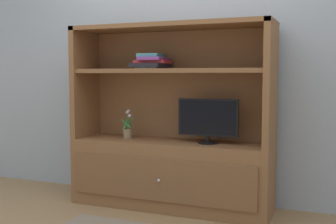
{
  "coord_description": "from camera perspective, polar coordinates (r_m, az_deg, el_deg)",
  "views": [
    {
      "loc": [
        1.33,
        -2.93,
        1.12
      ],
      "look_at": [
        0.0,
        0.35,
        0.82
      ],
      "focal_mm": 45.7,
      "sensor_mm": 36.0,
      "label": 1
    }
  ],
  "objects": [
    {
      "name": "painted_rear_wall",
      "position": [
        3.92,
        2.23,
        8.96
      ],
      "size": [
        6.0,
        0.1,
        2.8
      ],
      "primitive_type": "cube",
      "color": "#9EA8B2",
      "rests_on": "ground_plane"
    },
    {
      "name": "magazine_stack",
      "position": [
        3.65,
        -2.15,
        6.7
      ],
      "size": [
        0.29,
        0.35,
        0.13
      ],
      "color": "silver",
      "rests_on": "media_console"
    },
    {
      "name": "tv_monitor",
      "position": [
        3.48,
        5.33,
        -0.99
      ],
      "size": [
        0.5,
        0.16,
        0.37
      ],
      "color": "black",
      "rests_on": "media_console"
    },
    {
      "name": "ground_plane",
      "position": [
        3.4,
        -2.29,
        -14.36
      ],
      "size": [
        8.0,
        8.0,
        0.0
      ],
      "primitive_type": "plane",
      "color": "#99754C"
    },
    {
      "name": "media_console",
      "position": [
        3.64,
        0.34,
        -5.2
      ],
      "size": [
        1.71,
        0.48,
        1.54
      ],
      "color": "brown",
      "rests_on": "ground_plane"
    },
    {
      "name": "potted_plant",
      "position": [
        3.78,
        -5.39,
        -2.51
      ],
      "size": [
        0.13,
        0.1,
        0.25
      ],
      "color": "#8C7251",
      "rests_on": "media_console"
    }
  ]
}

